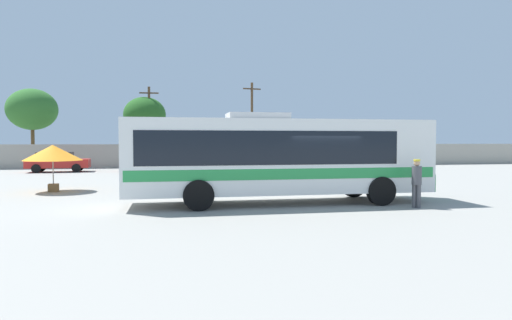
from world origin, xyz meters
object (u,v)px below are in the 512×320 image
Objects in this scene: roadside_tree_left at (32,110)px; roadside_tree_midleft at (145,115)px; vendor_umbrella_near_gate_orange at (53,153)px; parked_car_second_maroon at (149,161)px; coach_bus_white_green at (276,155)px; parked_car_third_grey at (233,160)px; utility_pole_near at (149,124)px; attendant_by_bus_door at (417,180)px; utility_pole_far at (252,122)px; parked_car_leftmost_red at (58,161)px; parked_car_rightmost_black at (309,160)px.

roadside_tree_left reaches higher than roadside_tree_midleft.
vendor_umbrella_near_gate_orange is 0.59× the size of parked_car_second_maroon.
coach_bus_white_green is 2.48× the size of parked_car_third_grey.
utility_pole_near is at bearing -3.13° from roadside_tree_left.
utility_pole_far reaches higher than attendant_by_bus_door.
utility_pole_near is (-5.81, 27.66, 2.15)m from coach_bus_white_green.
roadside_tree_midleft is at bearing 55.99° from parked_car_leftmost_red.
utility_pole_near reaches higher than vendor_umbrella_near_gate_orange.
roadside_tree_midleft is (-13.76, 8.89, 4.11)m from parked_car_rightmost_black.
coach_bus_white_green is 29.16m from roadside_tree_midleft.
parked_car_rightmost_black is (12.96, 0.23, -0.06)m from parked_car_second_maroon.
parked_car_leftmost_red is at bearing 102.43° from vendor_umbrella_near_gate_orange.
roadside_tree_midleft is at bearing 124.90° from utility_pole_near.
parked_car_rightmost_black is 25.83m from roadside_tree_left.
utility_pole_far reaches higher than parked_car_rightmost_black.
parked_car_rightmost_black is (7.50, 19.43, -1.04)m from coach_bus_white_green.
parked_car_third_grey is 20.21m from roadside_tree_left.
roadside_tree_left is (-17.45, 9.19, 4.44)m from parked_car_third_grey.
attendant_by_bus_door is at bearing -88.75° from utility_pole_far.
parked_car_rightmost_black is at bearing -31.75° from utility_pole_near.
coach_bus_white_green is at bearing -93.27° from parked_car_third_grey.
roadside_tree_left is at bearing -179.59° from roadside_tree_midleft.
vendor_umbrella_near_gate_orange is 0.57× the size of parked_car_leftmost_red.
roadside_tree_left is at bearing 120.08° from coach_bus_white_green.
roadside_tree_midleft is (-10.19, 2.10, 0.70)m from utility_pole_far.
parked_car_rightmost_black is 15.97m from utility_pole_near.
attendant_by_bus_door is 32.40m from roadside_tree_midleft.
parked_car_third_grey is (13.28, -0.48, 0.01)m from parked_car_leftmost_red.
utility_pole_far is (13.07, 20.56, 2.39)m from vendor_umbrella_near_gate_orange.
parked_car_third_grey is (10.23, 13.39, -0.97)m from vendor_umbrella_near_gate_orange.
utility_pole_far is (3.93, 26.22, 2.37)m from coach_bus_white_green.
parked_car_leftmost_red is 0.99× the size of parked_car_third_grey.
coach_bus_white_green is at bearing -58.01° from parked_car_leftmost_red.
roadside_tree_left is (-23.86, 8.81, 4.49)m from parked_car_rightmost_black.
utility_pole_near is at bearing 148.25° from parked_car_rightmost_black.
roadside_tree_left reaches higher than vendor_umbrella_near_gate_orange.
parked_car_second_maroon is 0.96× the size of parked_car_third_grey.
vendor_umbrella_near_gate_orange is 0.39× the size of roadside_tree_midleft.
attendant_by_bus_door is 0.24× the size of roadside_tree_left.
utility_pole_near reaches higher than roadside_tree_left.
utility_pole_far is at bearing 117.77° from parked_car_rightmost_black.
roadside_tree_midleft reaches higher than attendant_by_bus_door.
coach_bus_white_green is 19.98m from parked_car_second_maroon.
parked_car_third_grey is at bearing -2.05° from parked_car_leftmost_red.
parked_car_leftmost_red is 0.63× the size of roadside_tree_left.
coach_bus_white_green reaches higher than attendant_by_bus_door.
parked_car_second_maroon is at bearing 178.67° from parked_car_third_grey.
vendor_umbrella_near_gate_orange is 24.48m from utility_pole_far.
roadside_tree_left is 10.11m from roadside_tree_midleft.
roadside_tree_left is at bearing 140.31° from parked_car_second_maroon.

